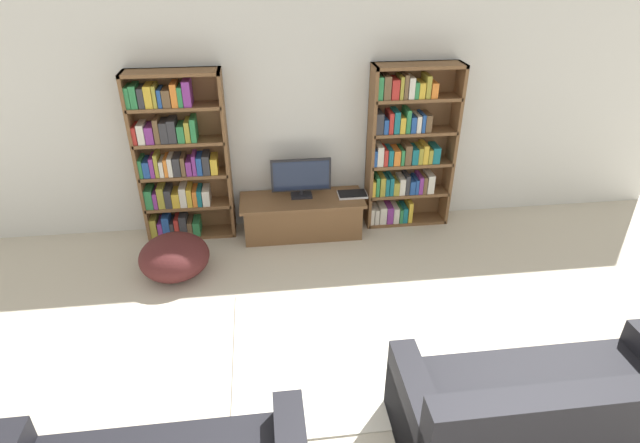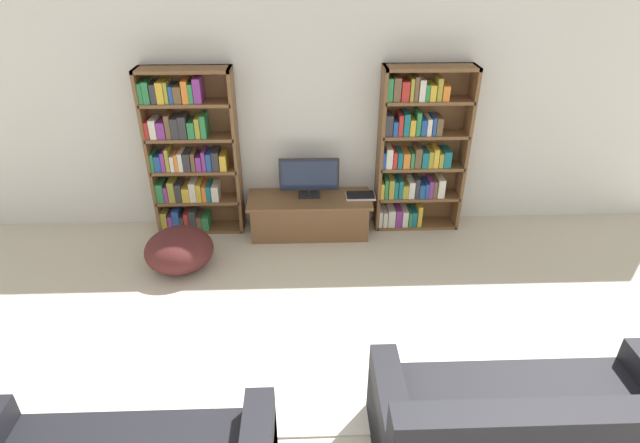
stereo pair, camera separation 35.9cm
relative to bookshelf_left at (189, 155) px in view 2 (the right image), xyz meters
The scene contains 9 objects.
wall_back 1.51m from the bookshelf_left, ahead, with size 8.80×0.06×2.60m.
bookshelf_left is the anchor object (origin of this frame).
bookshelf_right 2.55m from the bookshelf_left, ahead, with size 0.99×0.30×1.89m.
tv_stand 1.52m from the bookshelf_left, ahead, with size 1.41×0.54×0.45m.
television 1.36m from the bookshelf_left, ahead, with size 0.68×0.16×0.46m.
laptop 1.98m from the bookshelf_left, ahead, with size 0.33×0.21×0.03m.
area_rug 2.86m from the bookshelf_left, 51.67° to the right, with size 2.21×1.67×0.02m.
couch_right_sofa 4.22m from the bookshelf_left, 49.93° to the right, with size 1.95×0.88×0.87m.
beanbag_ottoman 1.10m from the bookshelf_left, 92.54° to the right, with size 0.70×0.70×0.43m, color #4C1E1E.
Camera 2 is at (-0.18, -1.18, 3.04)m, focal length 28.00 mm.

